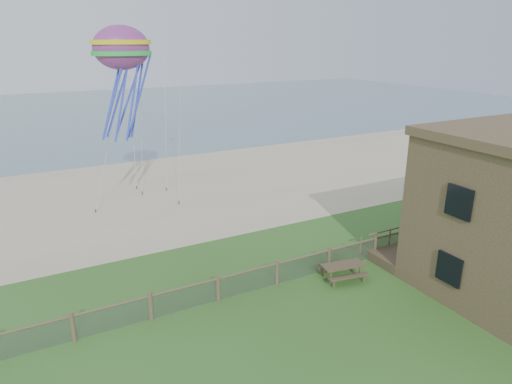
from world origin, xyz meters
TOP-DOWN VIEW (x-y plane):
  - ground at (0.00, 0.00)m, footprint 160.00×160.00m
  - sand_beach at (0.00, 22.00)m, footprint 72.00×20.00m
  - ocean at (0.00, 66.00)m, footprint 160.00×68.00m
  - chainlink_fence at (0.00, 6.00)m, footprint 36.20×0.20m
  - motel_deck at (13.00, 5.00)m, footprint 15.00×2.00m
  - picnic_table at (3.08, 5.00)m, footprint 2.26×1.85m
  - octopus_kite at (-3.87, 16.85)m, footprint 4.00×3.44m

SIDE VIEW (x-z plane):
  - ground at x=0.00m, z-range 0.00..0.00m
  - ocean at x=0.00m, z-range -0.01..0.01m
  - sand_beach at x=0.00m, z-range -0.01..0.01m
  - motel_deck at x=13.00m, z-range 0.00..0.50m
  - picnic_table at x=3.08m, z-range 0.00..0.86m
  - chainlink_fence at x=0.00m, z-range -0.07..1.18m
  - octopus_kite at x=-3.87m, z-range 5.31..12.23m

